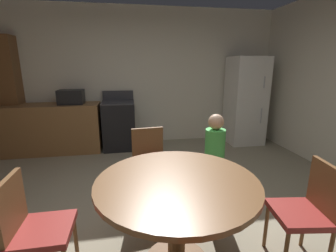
% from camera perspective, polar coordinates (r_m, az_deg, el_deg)
% --- Properties ---
extents(ground_plane, '(14.00, 14.00, 0.00)m').
position_cam_1_polar(ground_plane, '(2.71, -2.32, -21.87)').
color(ground_plane, gray).
extents(wall_back, '(5.86, 0.12, 2.70)m').
position_cam_1_polar(wall_back, '(5.01, -6.76, 11.45)').
color(wall_back, silver).
rests_on(wall_back, ground).
extents(kitchen_counter, '(1.83, 0.60, 0.90)m').
position_cam_1_polar(kitchen_counter, '(4.96, -26.36, -0.55)').
color(kitchen_counter, olive).
rests_on(kitchen_counter, ground).
extents(pantry_column, '(0.44, 0.36, 2.10)m').
position_cam_1_polar(pantry_column, '(5.26, -33.85, 5.98)').
color(pantry_column, brown).
rests_on(pantry_column, ground).
extents(oven_range, '(0.60, 0.60, 1.10)m').
position_cam_1_polar(oven_range, '(4.74, -11.60, 0.28)').
color(oven_range, black).
rests_on(oven_range, ground).
extents(refrigerator, '(0.68, 0.68, 1.76)m').
position_cam_1_polar(refrigerator, '(5.19, 17.95, 5.73)').
color(refrigerator, white).
rests_on(refrigerator, ground).
extents(microwave, '(0.44, 0.32, 0.26)m').
position_cam_1_polar(microwave, '(4.74, -22.09, 6.45)').
color(microwave, black).
rests_on(microwave, kitchen_counter).
extents(dining_table, '(1.24, 1.24, 0.76)m').
position_cam_1_polar(dining_table, '(1.92, 2.14, -16.83)').
color(dining_table, brown).
rests_on(dining_table, ground).
extents(chair_east, '(0.45, 0.45, 0.87)m').
position_cam_1_polar(chair_east, '(2.29, 30.49, -16.50)').
color(chair_east, brown).
rests_on(chair_east, ground).
extents(chair_north, '(0.44, 0.44, 0.87)m').
position_cam_1_polar(chair_north, '(2.88, -4.38, -8.13)').
color(chair_north, brown).
rests_on(chair_north, ground).
extents(chair_west, '(0.40, 0.40, 0.87)m').
position_cam_1_polar(chair_west, '(2.06, -29.67, -19.93)').
color(chair_west, brown).
rests_on(chair_west, ground).
extents(person_child, '(0.31, 0.31, 1.09)m').
position_cam_1_polar(person_child, '(2.75, 10.97, -7.69)').
color(person_child, '#3D4C84').
rests_on(person_child, ground).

